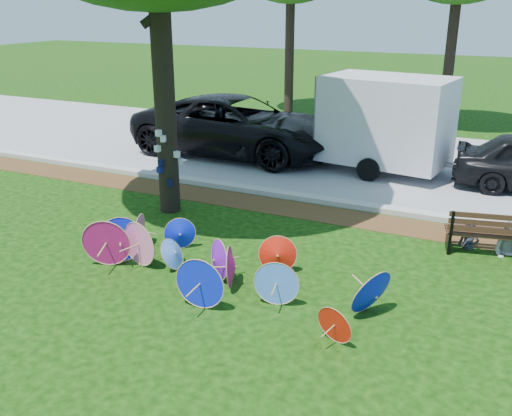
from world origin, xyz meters
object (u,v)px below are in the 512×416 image
at_px(parasol_pile, 197,258).
at_px(black_van, 237,126).
at_px(cargo_trailer, 387,120).
at_px(person_left, 471,222).
at_px(park_bench, 491,231).

distance_m(parasol_pile, black_van, 8.13).
distance_m(cargo_trailer, person_left, 5.17).
bearing_deg(cargo_trailer, park_bench, -47.94).
height_order(parasol_pile, black_van, black_van).
bearing_deg(cargo_trailer, black_van, -171.40).
height_order(parasol_pile, person_left, person_left).
bearing_deg(park_bench, parasol_pile, -155.64).
bearing_deg(park_bench, cargo_trailer, 112.19).
xyz_separation_m(cargo_trailer, park_bench, (3.00, -4.40, -0.99)).
bearing_deg(parasol_pile, black_van, 112.29).
xyz_separation_m(parasol_pile, person_left, (3.95, 3.22, 0.15)).
xyz_separation_m(park_bench, person_left, (-0.35, 0.05, 0.11)).
relative_size(black_van, person_left, 5.84).
bearing_deg(park_bench, black_van, 137.49).
distance_m(parasol_pile, person_left, 5.10).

